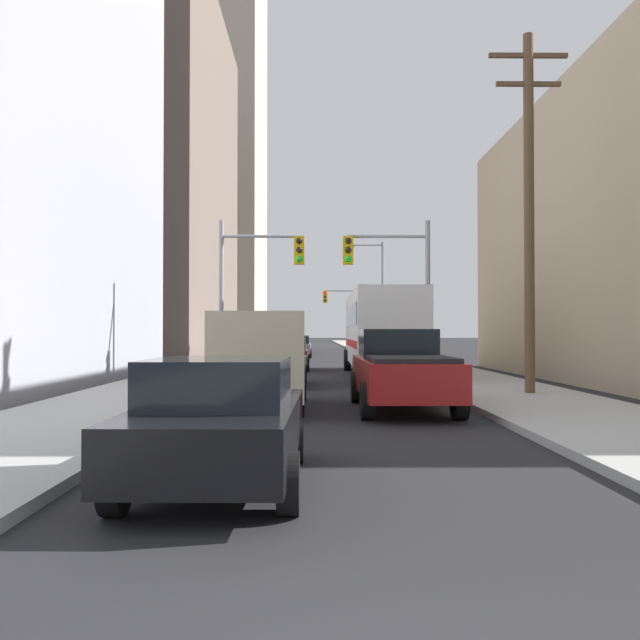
# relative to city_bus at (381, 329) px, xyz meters

# --- Properties ---
(sidewalk_left) EXTENTS (3.85, 160.00, 0.15)m
(sidewalk_left) POSITION_rel_city_bus_xyz_m (-7.56, 24.93, -1.85)
(sidewalk_left) COLOR #9E9E99
(sidewalk_left) RESTS_ON ground
(sidewalk_right) EXTENTS (3.85, 160.00, 0.15)m
(sidewalk_right) POSITION_rel_city_bus_xyz_m (2.81, 24.93, -1.85)
(sidewalk_right) COLOR #9E9E99
(sidewalk_right) RESTS_ON ground
(city_bus) EXTENTS (2.69, 11.54, 3.40)m
(city_bus) POSITION_rel_city_bus_xyz_m (0.00, 0.00, 0.00)
(city_bus) COLOR silver
(city_bus) RESTS_ON ground
(pickup_truck_red) EXTENTS (2.20, 5.41, 1.90)m
(pickup_truck_red) POSITION_rel_city_bus_xyz_m (-0.72, -12.07, -1.00)
(pickup_truck_red) COLOR maroon
(pickup_truck_red) RESTS_ON ground
(cargo_van_beige) EXTENTS (2.18, 5.28, 2.26)m
(cargo_van_beige) POSITION_rel_city_bus_xyz_m (-4.07, -11.81, -0.64)
(cargo_van_beige) COLOR #C6B793
(cargo_van_beige) RESTS_ON ground
(sedan_black) EXTENTS (1.95, 4.24, 1.52)m
(sedan_black) POSITION_rel_city_bus_xyz_m (-3.92, -19.89, -1.16)
(sedan_black) COLOR black
(sedan_black) RESTS_ON ground
(sedan_green) EXTENTS (1.95, 4.25, 1.52)m
(sedan_green) POSITION_rel_city_bus_xyz_m (-4.00, -4.98, -1.16)
(sedan_green) COLOR #195938
(sedan_green) RESTS_ON ground
(sedan_maroon) EXTENTS (1.95, 4.20, 1.52)m
(sedan_maroon) POSITION_rel_city_bus_xyz_m (-3.96, 4.16, -1.16)
(sedan_maroon) COLOR maroon
(sedan_maroon) RESTS_ON ground
(sedan_grey) EXTENTS (1.95, 4.22, 1.52)m
(sedan_grey) POSITION_rel_city_bus_xyz_m (-3.88, 20.09, -1.16)
(sedan_grey) COLOR slate
(sedan_grey) RESTS_ON ground
(sedan_navy) EXTENTS (1.95, 4.23, 1.52)m
(sedan_navy) POSITION_rel_city_bus_xyz_m (-3.95, 29.32, -1.16)
(sedan_navy) COLOR #141E4C
(sedan_navy) RESTS_ON ground
(traffic_signal_near_left) EXTENTS (3.19, 0.44, 6.00)m
(traffic_signal_near_left) POSITION_rel_city_bus_xyz_m (-4.90, -2.83, 2.08)
(traffic_signal_near_left) COLOR gray
(traffic_signal_near_left) RESTS_ON ground
(traffic_signal_near_right) EXTENTS (3.27, 0.44, 6.00)m
(traffic_signal_near_right) POSITION_rel_city_bus_xyz_m (0.12, -2.83, 2.09)
(traffic_signal_near_right) COLOR gray
(traffic_signal_near_right) RESTS_ON ground
(traffic_signal_far_right) EXTENTS (3.52, 0.44, 6.00)m
(traffic_signal_far_right) POSITION_rel_city_bus_xyz_m (-0.00, 30.68, 2.10)
(traffic_signal_far_right) COLOR gray
(traffic_signal_far_right) RESTS_ON ground
(utility_pole_right) EXTENTS (2.20, 0.28, 10.14)m
(utility_pole_right) POSITION_rel_city_bus_xyz_m (3.19, -9.34, 3.42)
(utility_pole_right) COLOR brown
(utility_pole_right) RESTS_ON ground
(street_lamp_right) EXTENTS (2.42, 0.32, 7.50)m
(street_lamp_right) POSITION_rel_city_bus_xyz_m (1.20, 14.44, 2.61)
(street_lamp_right) COLOR gray
(street_lamp_right) RESTS_ON ground
(building_left_mid_office) EXTENTS (25.61, 25.42, 27.61)m
(building_left_mid_office) POSITION_rel_city_bus_xyz_m (-22.99, 24.92, 11.87)
(building_left_mid_office) COLOR #66564C
(building_left_mid_office) RESTS_ON ground
(building_left_far_tower) EXTENTS (25.43, 21.98, 68.55)m
(building_left_far_tower) POSITION_rel_city_bus_xyz_m (-22.61, 64.64, 32.35)
(building_left_far_tower) COLOR #B7A893
(building_left_far_tower) RESTS_ON ground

